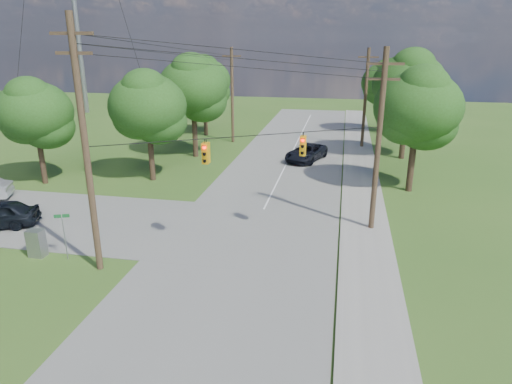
% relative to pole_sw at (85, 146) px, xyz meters
% --- Properties ---
extents(ground, '(140.00, 140.00, 0.00)m').
position_rel_pole_sw_xyz_m(ground, '(4.60, -0.40, -6.23)').
color(ground, '#335A1E').
rests_on(ground, ground).
extents(main_road, '(10.00, 100.00, 0.03)m').
position_rel_pole_sw_xyz_m(main_road, '(6.60, 4.60, -6.21)').
color(main_road, gray).
rests_on(main_road, ground).
extents(sidewalk_east, '(2.60, 100.00, 0.12)m').
position_rel_pole_sw_xyz_m(sidewalk_east, '(13.30, 4.60, -6.17)').
color(sidewalk_east, '#9B9891').
rests_on(sidewalk_east, ground).
extents(pole_sw, '(2.00, 0.32, 12.00)m').
position_rel_pole_sw_xyz_m(pole_sw, '(0.00, 0.00, 0.00)').
color(pole_sw, '#4E3928').
rests_on(pole_sw, ground).
extents(pole_ne, '(2.00, 0.32, 10.50)m').
position_rel_pole_sw_xyz_m(pole_ne, '(13.50, 7.60, -0.76)').
color(pole_ne, '#4E3928').
rests_on(pole_ne, ground).
extents(pole_north_e, '(2.00, 0.32, 10.00)m').
position_rel_pole_sw_xyz_m(pole_north_e, '(13.50, 29.60, -1.10)').
color(pole_north_e, '#4E3928').
rests_on(pole_north_e, ground).
extents(pole_north_w, '(2.00, 0.32, 10.00)m').
position_rel_pole_sw_xyz_m(pole_north_w, '(-0.40, 29.60, -1.10)').
color(pole_north_w, '#4E3928').
rests_on(pole_north_w, ground).
extents(power_lines, '(13.93, 29.62, 4.93)m').
position_rel_pole_sw_xyz_m(power_lines, '(6.10, 11.14, 2.93)').
color(power_lines, black).
rests_on(power_lines, ground).
extents(traffic_signals, '(4.91, 3.27, 1.05)m').
position_rel_pole_sw_xyz_m(traffic_signals, '(7.15, 4.03, -0.73)').
color(traffic_signals, '#E1A00D').
rests_on(traffic_signals, ground).
extents(tree_w_near, '(6.00, 6.00, 8.40)m').
position_rel_pole_sw_xyz_m(tree_w_near, '(-3.40, 14.60, -0.30)').
color(tree_w_near, '#453022').
rests_on(tree_w_near, ground).
extents(tree_w_mid, '(6.40, 6.40, 9.22)m').
position_rel_pole_sw_xyz_m(tree_w_mid, '(-2.40, 22.60, 0.35)').
color(tree_w_mid, '#453022').
rests_on(tree_w_mid, ground).
extents(tree_w_far, '(6.00, 6.00, 8.73)m').
position_rel_pole_sw_xyz_m(tree_w_far, '(-4.40, 32.60, 0.02)').
color(tree_w_far, '#453022').
rests_on(tree_w_far, ground).
extents(tree_e_near, '(6.20, 6.20, 8.81)m').
position_rel_pole_sw_xyz_m(tree_e_near, '(16.60, 15.60, 0.02)').
color(tree_e_near, '#453022').
rests_on(tree_e_near, ground).
extents(tree_e_mid, '(6.60, 6.60, 9.64)m').
position_rel_pole_sw_xyz_m(tree_e_mid, '(17.10, 25.60, 0.68)').
color(tree_e_mid, '#453022').
rests_on(tree_e_mid, ground).
extents(tree_e_far, '(5.80, 5.80, 8.32)m').
position_rel_pole_sw_xyz_m(tree_e_far, '(16.10, 37.60, -0.31)').
color(tree_e_far, '#453022').
rests_on(tree_e_far, ground).
extents(tree_cross_n, '(5.60, 5.60, 7.91)m').
position_rel_pole_sw_xyz_m(tree_cross_n, '(-11.40, 12.10, -0.63)').
color(tree_cross_n, '#453022').
rests_on(tree_cross_n, ground).
extents(car_main_north, '(4.04, 5.91, 1.50)m').
position_rel_pole_sw_xyz_m(car_main_north, '(8.25, 23.02, -5.45)').
color(car_main_north, black).
rests_on(car_main_north, main_road).
extents(control_cabinet, '(0.84, 0.62, 1.48)m').
position_rel_pole_sw_xyz_m(control_cabinet, '(-3.87, 0.60, -5.49)').
color(control_cabinet, gray).
rests_on(control_cabinet, ground).
extents(street_name_sign, '(0.72, 0.29, 2.51)m').
position_rel_pole_sw_xyz_m(street_name_sign, '(-2.16, 0.60, -4.62)').
color(street_name_sign, gray).
rests_on(street_name_sign, ground).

